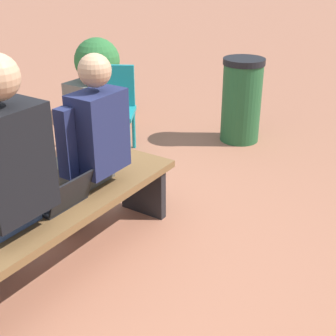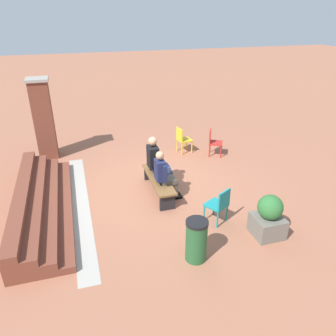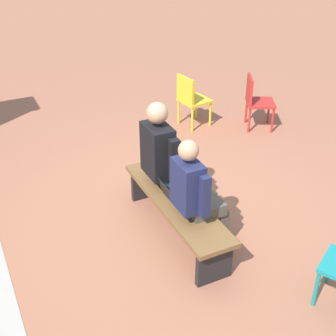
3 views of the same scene
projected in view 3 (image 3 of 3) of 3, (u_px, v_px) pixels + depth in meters
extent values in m
plane|color=#9E6047|center=(167.00, 221.00, 5.35)|extent=(60.00, 60.00, 0.00)
cube|color=brown|center=(176.00, 202.00, 4.94)|extent=(1.80, 0.44, 0.05)
cube|color=black|center=(214.00, 264.00, 4.44)|extent=(0.06, 0.37, 0.40)
cube|color=black|center=(146.00, 183.00, 5.67)|extent=(0.06, 0.37, 0.40)
cube|color=#4C473D|center=(204.00, 207.00, 4.72)|extent=(0.31, 0.36, 0.13)
cube|color=#4C473D|center=(222.00, 228.00, 4.87)|extent=(0.10, 0.11, 0.45)
cube|color=black|center=(225.00, 241.00, 4.99)|extent=(0.10, 0.22, 0.06)
cube|color=#4C473D|center=(214.00, 220.00, 5.00)|extent=(0.10, 0.11, 0.45)
cube|color=black|center=(218.00, 233.00, 5.12)|extent=(0.10, 0.22, 0.06)
cube|color=#1E2347|center=(188.00, 185.00, 4.49)|extent=(0.34, 0.22, 0.51)
cube|color=#195133|center=(198.00, 186.00, 4.55)|extent=(0.05, 0.01, 0.30)
cube|color=#1E2347|center=(205.00, 196.00, 4.35)|extent=(0.08, 0.09, 0.43)
cube|color=#1E2347|center=(183.00, 175.00, 4.69)|extent=(0.08, 0.09, 0.43)
sphere|color=tan|center=(189.00, 150.00, 4.29)|extent=(0.20, 0.20, 0.20)
cube|color=#384C75|center=(176.00, 174.00, 5.25)|extent=(0.35, 0.41, 0.14)
cube|color=#384C75|center=(196.00, 195.00, 5.40)|extent=(0.11, 0.12, 0.45)
cube|color=black|center=(200.00, 207.00, 5.52)|extent=(0.11, 0.25, 0.07)
cube|color=#384C75|center=(188.00, 187.00, 5.55)|extent=(0.11, 0.12, 0.45)
cube|color=black|center=(192.00, 199.00, 5.67)|extent=(0.11, 0.25, 0.07)
cube|color=black|center=(158.00, 150.00, 4.98)|extent=(0.39, 0.25, 0.58)
cube|color=black|center=(174.00, 161.00, 4.83)|extent=(0.09, 0.10, 0.49)
cube|color=black|center=(154.00, 141.00, 5.21)|extent=(0.09, 0.10, 0.49)
sphere|color=tan|center=(157.00, 113.00, 4.76)|extent=(0.23, 0.23, 0.23)
cube|color=black|center=(179.00, 197.00, 4.96)|extent=(0.32, 0.22, 0.02)
cube|color=#2D2D33|center=(180.00, 196.00, 4.95)|extent=(0.29, 0.15, 0.00)
cube|color=black|center=(167.00, 192.00, 4.85)|extent=(0.32, 0.07, 0.19)
cube|color=#33519E|center=(167.00, 192.00, 4.85)|extent=(0.28, 0.06, 0.17)
cube|color=gold|center=(195.00, 100.00, 7.35)|extent=(0.48, 0.48, 0.04)
cube|color=gold|center=(185.00, 90.00, 7.15)|extent=(0.40, 0.10, 0.40)
cylinder|color=gold|center=(210.00, 114.00, 7.43)|extent=(0.04, 0.04, 0.40)
cylinder|color=gold|center=(196.00, 107.00, 7.68)|extent=(0.04, 0.04, 0.40)
cylinder|color=gold|center=(192.00, 120.00, 7.25)|extent=(0.04, 0.04, 0.40)
cylinder|color=gold|center=(179.00, 112.00, 7.50)|extent=(0.04, 0.04, 0.40)
cylinder|color=teal|center=(329.00, 266.00, 4.42)|extent=(0.04, 0.04, 0.40)
cylinder|color=teal|center=(316.00, 289.00, 4.16)|extent=(0.04, 0.04, 0.40)
cube|color=red|center=(260.00, 103.00, 7.27)|extent=(0.56, 0.56, 0.04)
cube|color=red|center=(250.00, 89.00, 7.16)|extent=(0.37, 0.21, 0.40)
cylinder|color=red|center=(273.00, 121.00, 7.22)|extent=(0.04, 0.04, 0.40)
cylinder|color=red|center=(269.00, 111.00, 7.53)|extent=(0.04, 0.04, 0.40)
cylinder|color=red|center=(249.00, 120.00, 7.23)|extent=(0.04, 0.04, 0.40)
cylinder|color=red|center=(246.00, 111.00, 7.54)|extent=(0.04, 0.04, 0.40)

